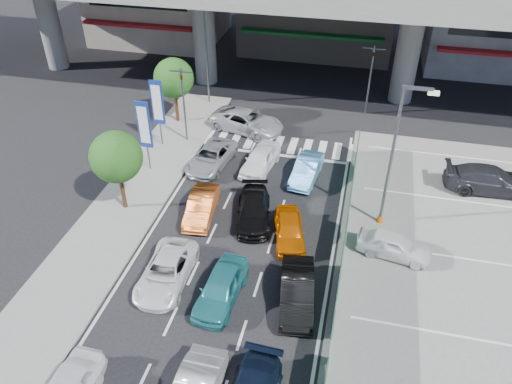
% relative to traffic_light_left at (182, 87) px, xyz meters
% --- Properties ---
extents(ground, '(120.00, 120.00, 0.00)m').
position_rel_traffic_light_left_xyz_m(ground, '(6.20, -12.00, -3.94)').
color(ground, black).
rests_on(ground, ground).
extents(parking_lot, '(12.00, 28.00, 0.06)m').
position_rel_traffic_light_left_xyz_m(parking_lot, '(17.20, -10.00, -3.91)').
color(parking_lot, slate).
rests_on(parking_lot, ground).
extents(sidewalk_left, '(4.00, 30.00, 0.12)m').
position_rel_traffic_light_left_xyz_m(sidewalk_left, '(-0.80, -8.00, -3.88)').
color(sidewalk_left, slate).
rests_on(sidewalk_left, ground).
extents(fence_run, '(0.16, 22.00, 1.80)m').
position_rel_traffic_light_left_xyz_m(fence_run, '(11.50, -11.00, -3.04)').
color(fence_run, '#1E5730').
rests_on(fence_run, ground).
extents(traffic_light_left, '(1.60, 1.24, 5.20)m').
position_rel_traffic_light_left_xyz_m(traffic_light_left, '(0.00, 0.00, 0.00)').
color(traffic_light_left, '#595B60').
rests_on(traffic_light_left, ground).
extents(traffic_light_right, '(1.60, 1.24, 5.20)m').
position_rel_traffic_light_left_xyz_m(traffic_light_right, '(11.70, 7.00, 0.00)').
color(traffic_light_right, '#595B60').
rests_on(traffic_light_right, ground).
extents(street_lamp_right, '(1.65, 0.22, 8.00)m').
position_rel_traffic_light_left_xyz_m(street_lamp_right, '(13.37, -6.00, 0.83)').
color(street_lamp_right, '#595B60').
rests_on(street_lamp_right, ground).
extents(street_lamp_left, '(1.65, 0.22, 8.00)m').
position_rel_traffic_light_left_xyz_m(street_lamp_left, '(-0.13, 6.00, 0.83)').
color(street_lamp_left, '#595B60').
rests_on(street_lamp_left, ground).
extents(signboard_near, '(0.80, 0.14, 4.70)m').
position_rel_traffic_light_left_xyz_m(signboard_near, '(-1.00, -4.01, -0.87)').
color(signboard_near, '#595B60').
rests_on(signboard_near, ground).
extents(signboard_far, '(0.80, 0.14, 4.70)m').
position_rel_traffic_light_left_xyz_m(signboard_far, '(-1.40, -1.01, -0.87)').
color(signboard_far, '#595B60').
rests_on(signboard_far, ground).
extents(tree_near, '(2.80, 2.80, 4.80)m').
position_rel_traffic_light_left_xyz_m(tree_near, '(-0.80, -8.00, -0.55)').
color(tree_near, '#382314').
rests_on(tree_near, ground).
extents(tree_far, '(2.80, 2.80, 4.80)m').
position_rel_traffic_light_left_xyz_m(tree_far, '(-1.60, 2.50, -0.55)').
color(tree_far, '#382314').
rests_on(tree_far, ground).
extents(sedan_white_mid_left, '(2.18, 4.52, 1.24)m').
position_rel_traffic_light_left_xyz_m(sedan_white_mid_left, '(3.58, -12.77, -3.32)').
color(sedan_white_mid_left, white).
rests_on(sedan_white_mid_left, ground).
extents(taxi_teal_mid, '(1.92, 4.16, 1.38)m').
position_rel_traffic_light_left_xyz_m(taxi_teal_mid, '(6.38, -13.23, -3.25)').
color(taxi_teal_mid, teal).
rests_on(taxi_teal_mid, ground).
extents(hatch_black_mid_right, '(2.07, 4.36, 1.38)m').
position_rel_traffic_light_left_xyz_m(hatch_black_mid_right, '(9.74, -12.66, -3.25)').
color(hatch_black_mid_right, black).
rests_on(hatch_black_mid_right, ground).
extents(taxi_orange_left, '(1.74, 3.99, 1.28)m').
position_rel_traffic_light_left_xyz_m(taxi_orange_left, '(3.61, -7.63, -3.30)').
color(taxi_orange_left, '#BF531A').
rests_on(taxi_orange_left, ground).
extents(sedan_black_mid, '(2.58, 4.56, 1.25)m').
position_rel_traffic_light_left_xyz_m(sedan_black_mid, '(6.48, -7.32, -3.31)').
color(sedan_black_mid, black).
rests_on(sedan_black_mid, ground).
extents(taxi_orange_right, '(2.38, 3.98, 1.27)m').
position_rel_traffic_light_left_xyz_m(taxi_orange_right, '(8.65, -8.49, -3.30)').
color(taxi_orange_right, '#B85002').
rests_on(taxi_orange_right, ground).
extents(wagon_silver_front_left, '(2.70, 4.71, 1.24)m').
position_rel_traffic_light_left_xyz_m(wagon_silver_front_left, '(2.59, -2.60, -3.32)').
color(wagon_silver_front_left, '#94959B').
rests_on(wagon_silver_front_left, ground).
extents(sedan_white_front_mid, '(2.18, 4.24, 1.38)m').
position_rel_traffic_light_left_xyz_m(sedan_white_front_mid, '(5.69, -2.26, -3.25)').
color(sedan_white_front_mid, white).
rests_on(sedan_white_front_mid, ground).
extents(kei_truck_front_right, '(1.75, 3.99, 1.27)m').
position_rel_traffic_light_left_xyz_m(kei_truck_front_right, '(8.67, -2.68, -3.30)').
color(kei_truck_front_right, '#5EAEF4').
rests_on(kei_truck_front_right, ground).
extents(crossing_wagon_silver, '(5.69, 3.73, 1.45)m').
position_rel_traffic_light_left_xyz_m(crossing_wagon_silver, '(3.68, 2.38, -3.21)').
color(crossing_wagon_silver, '#AFB1B6').
rests_on(crossing_wagon_silver, ground).
extents(parked_sedan_white, '(3.87, 2.09, 1.25)m').
position_rel_traffic_light_left_xyz_m(parked_sedan_white, '(13.91, -8.52, -3.25)').
color(parked_sedan_white, white).
rests_on(parked_sedan_white, parking_lot).
extents(parked_sedan_dgrey, '(5.26, 2.35, 1.50)m').
position_rel_traffic_light_left_xyz_m(parked_sedan_dgrey, '(19.28, -1.54, -3.13)').
color(parked_sedan_dgrey, '#27272C').
rests_on(parked_sedan_dgrey, parking_lot).
extents(traffic_cone, '(0.48, 0.48, 0.76)m').
position_rel_traffic_light_left_xyz_m(traffic_cone, '(13.20, -5.98, -3.49)').
color(traffic_cone, '#E0530C').
rests_on(traffic_cone, parking_lot).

